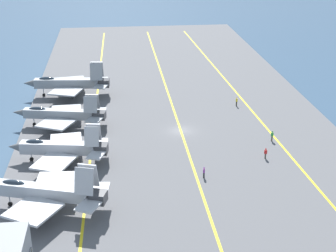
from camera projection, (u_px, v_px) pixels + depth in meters
The scene contains 13 objects.
ground_plane at pixel (181, 133), 88.67m from camera, with size 2000.00×2000.00×0.00m, color #334C66.
carrier_deck at pixel (181, 132), 88.59m from camera, with size 174.63×54.60×0.40m, color #565659.
deck_stripe_foul_line at pixel (266, 127), 90.04m from camera, with size 157.17×0.36×0.01m, color yellow.
deck_stripe_centerline at pixel (181, 131), 88.51m from camera, with size 157.17×0.36×0.01m, color yellow.
deck_stripe_edge_line at pixel (93, 134), 86.99m from camera, with size 157.17×0.36×0.01m, color yellow.
parked_jet_nearest at pixel (45, 192), 64.04m from camera, with size 13.29×16.67×6.81m.
parked_jet_second at pixel (60, 148), 76.74m from camera, with size 13.84×15.16×6.08m.
parked_jet_third at pixel (61, 114), 89.20m from camera, with size 12.04×16.51×6.02m.
parked_jet_fourth at pixel (68, 83), 103.92m from camera, with size 13.12×17.45×7.03m.
crew_red_vest at pixel (266, 153), 78.25m from camera, with size 0.29×0.40×1.70m.
crew_yellow_vest at pixel (237, 101), 99.32m from camera, with size 0.39×0.28×1.79m.
crew_green_vest at pixel (272, 136), 84.17m from camera, with size 0.43×0.46×1.78m.
crew_purple_vest at pixel (204, 172), 72.62m from camera, with size 0.42×0.33×1.66m.
Camera 1 is at (-80.57, 11.14, 35.40)m, focal length 55.00 mm.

